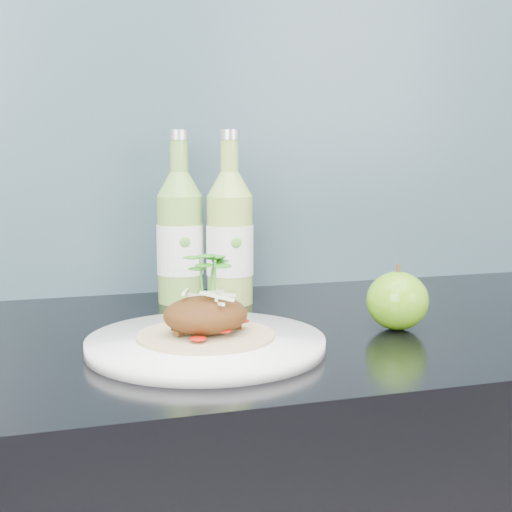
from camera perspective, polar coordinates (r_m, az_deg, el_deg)
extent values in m
cube|color=#6791A3|center=(1.21, -4.12, 13.90)|extent=(4.00, 0.02, 0.70)
cylinder|color=white|center=(0.84, -4.03, -7.01)|extent=(0.29, 0.29, 0.02)
cylinder|color=tan|center=(0.84, -4.04, -6.35)|extent=(0.16, 0.16, 0.00)
ellipsoid|color=#562F10|center=(0.83, -4.05, -4.73)|extent=(0.10, 0.08, 0.04)
ellipsoid|color=#33870E|center=(0.95, 11.25, -3.53)|extent=(0.10, 0.10, 0.08)
cylinder|color=#472D14|center=(0.94, 11.31, -1.07)|extent=(0.01, 0.00, 0.01)
cylinder|color=#74A645|center=(1.10, -6.08, 0.52)|extent=(0.08, 0.08, 0.16)
cone|color=#74A645|center=(1.09, -6.16, 5.75)|extent=(0.07, 0.07, 0.04)
cylinder|color=#74A645|center=(1.09, -6.19, 7.97)|extent=(0.03, 0.03, 0.05)
cylinder|color=silver|center=(1.09, -6.22, 9.61)|extent=(0.03, 0.03, 0.01)
cylinder|color=white|center=(1.10, -6.08, 0.54)|extent=(0.08, 0.08, 0.08)
ellipsoid|color=#59A533|center=(1.07, -5.71, 1.12)|extent=(0.02, 0.00, 0.02)
cylinder|color=#92B64C|center=(1.09, -2.10, 0.46)|extent=(0.08, 0.08, 0.16)
cone|color=#92B64C|center=(1.08, -2.13, 5.76)|extent=(0.07, 0.07, 0.04)
cylinder|color=#92B64C|center=(1.08, -2.14, 8.01)|extent=(0.03, 0.03, 0.05)
cylinder|color=silver|center=(1.08, -2.15, 9.67)|extent=(0.03, 0.03, 0.01)
cylinder|color=white|center=(1.09, -2.10, 0.49)|extent=(0.09, 0.09, 0.08)
ellipsoid|color=#59A533|center=(1.05, -1.59, 1.07)|extent=(0.02, 0.00, 0.02)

